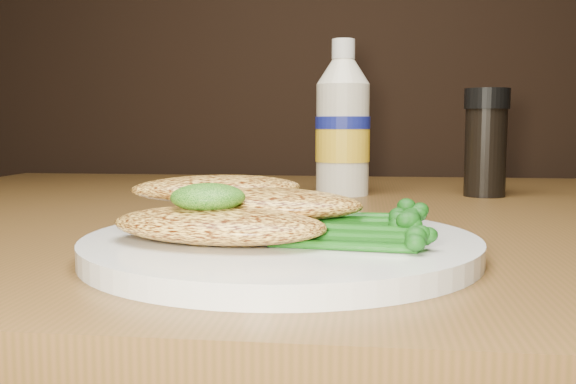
# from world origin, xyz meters

# --- Properties ---
(plate) EXTENTS (0.25, 0.25, 0.01)m
(plate) POSITION_xyz_m (-0.07, 0.82, 0.76)
(plate) COLOR silver
(plate) RESTS_ON dining_table
(chicken_front) EXTENTS (0.15, 0.09, 0.02)m
(chicken_front) POSITION_xyz_m (-0.11, 0.79, 0.77)
(chicken_front) COLOR #FAC14F
(chicken_front) RESTS_ON plate
(chicken_mid) EXTENTS (0.14, 0.09, 0.02)m
(chicken_mid) POSITION_xyz_m (-0.09, 0.83, 0.78)
(chicken_mid) COLOR #FAC14F
(chicken_mid) RESTS_ON plate
(chicken_back) EXTENTS (0.13, 0.10, 0.02)m
(chicken_back) POSITION_xyz_m (-0.12, 0.85, 0.79)
(chicken_back) COLOR #FAC14F
(chicken_back) RESTS_ON plate
(pesto_front) EXTENTS (0.05, 0.05, 0.02)m
(pesto_front) POSITION_xyz_m (-0.11, 0.79, 0.79)
(pesto_front) COLOR #083508
(pesto_front) RESTS_ON chicken_front
(broccolini_bundle) EXTENTS (0.13, 0.11, 0.02)m
(broccolini_bundle) POSITION_xyz_m (-0.03, 0.82, 0.77)
(broccolini_bundle) COLOR #145011
(broccolini_bundle) RESTS_ON plate
(mayo_bottle) EXTENTS (0.08, 0.08, 0.18)m
(mayo_bottle) POSITION_xyz_m (-0.05, 1.18, 0.84)
(mayo_bottle) COLOR beige
(mayo_bottle) RESTS_ON dining_table
(pepper_grinder) EXTENTS (0.06, 0.06, 0.13)m
(pepper_grinder) POSITION_xyz_m (0.12, 1.18, 0.81)
(pepper_grinder) COLOR black
(pepper_grinder) RESTS_ON dining_table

